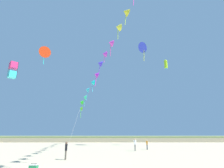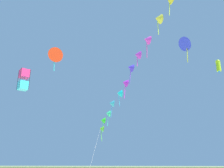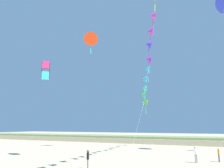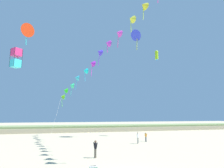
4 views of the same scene
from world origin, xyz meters
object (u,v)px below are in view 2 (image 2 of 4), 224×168
large_kite_mid_trail (218,66)px  large_kite_high_solo (55,55)px  large_kite_low_lead (24,80)px  large_kite_outer_drift (186,43)px

large_kite_mid_trail → large_kite_high_solo: size_ratio=0.60×
large_kite_low_lead → large_kite_mid_trail: (26.04, 14.98, 6.95)m
large_kite_low_lead → large_kite_outer_drift: large_kite_outer_drift is taller
large_kite_low_lead → large_kite_outer_drift: bearing=33.9°
large_kite_outer_drift → large_kite_mid_trail: bearing=10.2°
large_kite_low_lead → large_kite_outer_drift: 27.43m
large_kite_high_solo → large_kite_outer_drift: size_ratio=0.87×
large_kite_high_solo → large_kite_outer_drift: (22.02, 1.74, 2.26)m
large_kite_low_lead → large_kite_outer_drift: size_ratio=0.47×
large_kite_outer_drift → large_kite_high_solo: bearing=-175.5°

